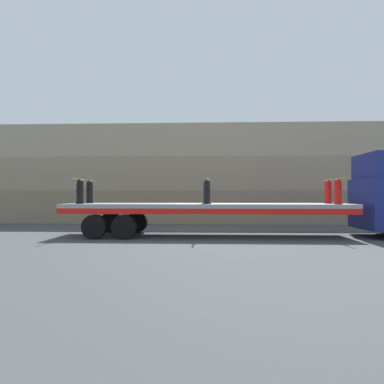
{
  "coord_description": "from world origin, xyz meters",
  "views": [
    {
      "loc": [
        0.08,
        -14.31,
        1.57
      ],
      "look_at": [
        -0.57,
        0.0,
        1.69
      ],
      "focal_mm": 35.0,
      "sensor_mm": 36.0,
      "label": 1
    }
  ],
  "objects_px": {
    "fire_hydrant_black_near_0": "(80,192)",
    "fire_hydrant_black_far_1": "(207,192)",
    "flatbed_trailer": "(191,209)",
    "fire_hydrant_black_near_1": "(207,192)",
    "fire_hydrant_black_far_0": "(90,192)",
    "fire_hydrant_red_near_2": "(338,192)",
    "fire_hydrant_red_far_2": "(328,192)"
  },
  "relations": [
    {
      "from": "fire_hydrant_black_near_0",
      "to": "fire_hydrant_black_far_1",
      "type": "height_order",
      "value": "same"
    },
    {
      "from": "flatbed_trailer",
      "to": "fire_hydrant_black_near_1",
      "type": "distance_m",
      "value": 1.06
    },
    {
      "from": "fire_hydrant_black_near_0",
      "to": "fire_hydrant_black_far_1",
      "type": "xyz_separation_m",
      "value": [
        4.74,
        1.12,
        0.0
      ]
    },
    {
      "from": "fire_hydrant_black_far_0",
      "to": "flatbed_trailer",
      "type": "bearing_deg",
      "value": -7.74
    },
    {
      "from": "fire_hydrant_black_near_0",
      "to": "fire_hydrant_black_far_1",
      "type": "bearing_deg",
      "value": 13.33
    },
    {
      "from": "fire_hydrant_black_near_0",
      "to": "fire_hydrant_black_near_1",
      "type": "bearing_deg",
      "value": 0.0
    },
    {
      "from": "fire_hydrant_black_far_0",
      "to": "fire_hydrant_red_near_2",
      "type": "relative_size",
      "value": 1.0
    },
    {
      "from": "flatbed_trailer",
      "to": "fire_hydrant_red_far_2",
      "type": "xyz_separation_m",
      "value": [
        5.35,
        0.56,
        0.66
      ]
    },
    {
      "from": "fire_hydrant_black_near_1",
      "to": "fire_hydrant_red_near_2",
      "type": "height_order",
      "value": "same"
    },
    {
      "from": "fire_hydrant_black_near_0",
      "to": "fire_hydrant_red_near_2",
      "type": "bearing_deg",
      "value": 0.0
    },
    {
      "from": "fire_hydrant_red_far_2",
      "to": "fire_hydrant_black_near_0",
      "type": "bearing_deg",
      "value": -173.24
    },
    {
      "from": "fire_hydrant_black_near_0",
      "to": "fire_hydrant_black_near_1",
      "type": "xyz_separation_m",
      "value": [
        4.74,
        0.0,
        0.0
      ]
    },
    {
      "from": "flatbed_trailer",
      "to": "fire_hydrant_black_far_0",
      "type": "distance_m",
      "value": 4.22
    },
    {
      "from": "fire_hydrant_red_near_2",
      "to": "fire_hydrant_red_far_2",
      "type": "height_order",
      "value": "same"
    },
    {
      "from": "fire_hydrant_black_near_0",
      "to": "fire_hydrant_red_near_2",
      "type": "height_order",
      "value": "same"
    },
    {
      "from": "fire_hydrant_black_near_1",
      "to": "fire_hydrant_black_far_0",
      "type": "bearing_deg",
      "value": 166.67
    },
    {
      "from": "fire_hydrant_red_near_2",
      "to": "fire_hydrant_black_near_1",
      "type": "bearing_deg",
      "value": 180.0
    },
    {
      "from": "flatbed_trailer",
      "to": "fire_hydrant_black_near_0",
      "type": "height_order",
      "value": "fire_hydrant_black_near_0"
    },
    {
      "from": "fire_hydrant_black_near_0",
      "to": "fire_hydrant_black_near_1",
      "type": "height_order",
      "value": "same"
    },
    {
      "from": "fire_hydrant_black_far_0",
      "to": "fire_hydrant_red_far_2",
      "type": "relative_size",
      "value": 1.0
    },
    {
      "from": "fire_hydrant_black_far_0",
      "to": "fire_hydrant_red_near_2",
      "type": "bearing_deg",
      "value": -6.76
    },
    {
      "from": "fire_hydrant_black_near_1",
      "to": "fire_hydrant_black_near_0",
      "type": "bearing_deg",
      "value": 180.0
    },
    {
      "from": "fire_hydrant_black_far_1",
      "to": "fire_hydrant_red_far_2",
      "type": "xyz_separation_m",
      "value": [
        4.74,
        0.0,
        0.0
      ]
    },
    {
      "from": "fire_hydrant_black_far_1",
      "to": "fire_hydrant_red_far_2",
      "type": "distance_m",
      "value": 4.74
    },
    {
      "from": "flatbed_trailer",
      "to": "fire_hydrant_black_near_0",
      "type": "xyz_separation_m",
      "value": [
        -4.13,
        -0.56,
        0.66
      ]
    },
    {
      "from": "fire_hydrant_black_far_0",
      "to": "fire_hydrant_black_near_1",
      "type": "distance_m",
      "value": 4.87
    },
    {
      "from": "fire_hydrant_black_far_1",
      "to": "fire_hydrant_red_near_2",
      "type": "distance_m",
      "value": 4.87
    },
    {
      "from": "fire_hydrant_black_near_0",
      "to": "flatbed_trailer",
      "type": "bearing_deg",
      "value": 7.74
    },
    {
      "from": "flatbed_trailer",
      "to": "fire_hydrant_black_near_0",
      "type": "bearing_deg",
      "value": -172.26
    },
    {
      "from": "flatbed_trailer",
      "to": "fire_hydrant_black_far_0",
      "type": "bearing_deg",
      "value": 172.26
    },
    {
      "from": "flatbed_trailer",
      "to": "fire_hydrant_black_far_1",
      "type": "xyz_separation_m",
      "value": [
        0.61,
        0.56,
        0.66
      ]
    },
    {
      "from": "fire_hydrant_black_far_0",
      "to": "fire_hydrant_red_near_2",
      "type": "height_order",
      "value": "same"
    }
  ]
}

